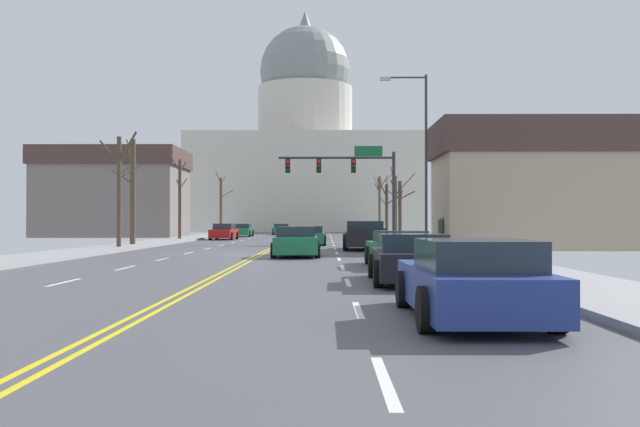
{
  "coord_description": "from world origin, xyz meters",
  "views": [
    {
      "loc": [
        2.93,
        -30.64,
        1.51
      ],
      "look_at": [
        2.53,
        26.52,
        2.14
      ],
      "focal_mm": 38.67,
      "sensor_mm": 36.0,
      "label": 1
    }
  ],
  "objects_px": {
    "sedan_oncoming_00": "(224,232)",
    "sedan_oncoming_02": "(281,229)",
    "sedan_near_03": "(400,250)",
    "sedan_near_04": "(411,259)",
    "pedestrian_00": "(441,230)",
    "signal_gantry": "(351,173)",
    "street_lamp_right": "(420,146)",
    "sedan_near_00": "(310,236)",
    "sedan_oncoming_01": "(242,230)",
    "pickup_truck_near_01": "(365,237)",
    "sedan_near_02": "(296,242)",
    "sedan_near_05": "(471,281)"
  },
  "relations": [
    {
      "from": "sedan_oncoming_00",
      "to": "pickup_truck_near_01",
      "type": "bearing_deg",
      "value": -62.07
    },
    {
      "from": "pedestrian_00",
      "to": "street_lamp_right",
      "type": "bearing_deg",
      "value": -156.17
    },
    {
      "from": "signal_gantry",
      "to": "sedan_near_00",
      "type": "bearing_deg",
      "value": -130.52
    },
    {
      "from": "sedan_near_03",
      "to": "signal_gantry",
      "type": "bearing_deg",
      "value": 91.66
    },
    {
      "from": "pickup_truck_near_01",
      "to": "sedan_near_03",
      "type": "height_order",
      "value": "pickup_truck_near_01"
    },
    {
      "from": "sedan_near_03",
      "to": "pedestrian_00",
      "type": "distance_m",
      "value": 13.89
    },
    {
      "from": "pickup_truck_near_01",
      "to": "pedestrian_00",
      "type": "xyz_separation_m",
      "value": [
        3.99,
        -0.33,
        0.36
      ]
    },
    {
      "from": "sedan_near_05",
      "to": "sedan_oncoming_00",
      "type": "relative_size",
      "value": 0.97
    },
    {
      "from": "street_lamp_right",
      "to": "sedan_near_00",
      "type": "relative_size",
      "value": 1.92
    },
    {
      "from": "signal_gantry",
      "to": "sedan_oncoming_02",
      "type": "height_order",
      "value": "signal_gantry"
    },
    {
      "from": "sedan_oncoming_00",
      "to": "sedan_oncoming_01",
      "type": "xyz_separation_m",
      "value": [
        0.05,
        11.39,
        -0.03
      ]
    },
    {
      "from": "sedan_oncoming_00",
      "to": "sedan_oncoming_02",
      "type": "xyz_separation_m",
      "value": [
        3.38,
        20.79,
        -0.03
      ]
    },
    {
      "from": "sedan_near_05",
      "to": "sedan_oncoming_01",
      "type": "distance_m",
      "value": 57.92
    },
    {
      "from": "sedan_near_00",
      "to": "sedan_near_03",
      "type": "height_order",
      "value": "sedan_near_00"
    },
    {
      "from": "sedan_near_00",
      "to": "sedan_oncoming_02",
      "type": "height_order",
      "value": "sedan_oncoming_02"
    },
    {
      "from": "sedan_near_03",
      "to": "sedan_oncoming_00",
      "type": "distance_m",
      "value": 35.0
    },
    {
      "from": "sedan_near_04",
      "to": "pedestrian_00",
      "type": "bearing_deg",
      "value": 78.25
    },
    {
      "from": "sedan_near_00",
      "to": "sedan_near_04",
      "type": "height_order",
      "value": "sedan_near_04"
    },
    {
      "from": "street_lamp_right",
      "to": "sedan_near_03",
      "type": "distance_m",
      "value": 13.98
    },
    {
      "from": "signal_gantry",
      "to": "sedan_near_02",
      "type": "xyz_separation_m",
      "value": [
        -3.03,
        -17.14,
        -4.19
      ]
    },
    {
      "from": "sedan_near_00",
      "to": "pedestrian_00",
      "type": "bearing_deg",
      "value": -44.82
    },
    {
      "from": "sedan_oncoming_00",
      "to": "sedan_oncoming_02",
      "type": "bearing_deg",
      "value": 80.78
    },
    {
      "from": "sedan_near_04",
      "to": "pedestrian_00",
      "type": "xyz_separation_m",
      "value": [
        4.01,
        19.27,
        0.48
      ]
    },
    {
      "from": "pickup_truck_near_01",
      "to": "sedan_near_02",
      "type": "xyz_separation_m",
      "value": [
        -3.38,
        -7.22,
        -0.09
      ]
    },
    {
      "from": "signal_gantry",
      "to": "sedan_near_03",
      "type": "bearing_deg",
      "value": -88.34
    },
    {
      "from": "sedan_oncoming_00",
      "to": "pedestrian_00",
      "type": "height_order",
      "value": "pedestrian_00"
    },
    {
      "from": "sedan_near_03",
      "to": "sedan_near_05",
      "type": "bearing_deg",
      "value": -91.1
    },
    {
      "from": "sedan_near_02",
      "to": "sedan_oncoming_02",
      "type": "distance_m",
      "value": 47.75
    },
    {
      "from": "sedan_near_04",
      "to": "sedan_oncoming_00",
      "type": "bearing_deg",
      "value": 104.82
    },
    {
      "from": "street_lamp_right",
      "to": "sedan_near_04",
      "type": "distance_m",
      "value": 19.58
    },
    {
      "from": "sedan_near_00",
      "to": "sedan_oncoming_02",
      "type": "bearing_deg",
      "value": 96.64
    },
    {
      "from": "pickup_truck_near_01",
      "to": "sedan_oncoming_01",
      "type": "bearing_deg",
      "value": 108.44
    },
    {
      "from": "sedan_near_04",
      "to": "sedan_near_03",
      "type": "bearing_deg",
      "value": 86.56
    },
    {
      "from": "sedan_near_05",
      "to": "street_lamp_right",
      "type": "bearing_deg",
      "value": 83.82
    },
    {
      "from": "signal_gantry",
      "to": "sedan_near_03",
      "type": "height_order",
      "value": "signal_gantry"
    },
    {
      "from": "sedan_near_03",
      "to": "pedestrian_00",
      "type": "height_order",
      "value": "pedestrian_00"
    },
    {
      "from": "pedestrian_00",
      "to": "signal_gantry",
      "type": "bearing_deg",
      "value": 112.95
    },
    {
      "from": "sedan_near_00",
      "to": "pedestrian_00",
      "type": "relative_size",
      "value": 2.83
    },
    {
      "from": "sedan_near_03",
      "to": "sedan_oncoming_02",
      "type": "xyz_separation_m",
      "value": [
        -7.35,
        54.11,
        0.02
      ]
    },
    {
      "from": "sedan_near_04",
      "to": "pedestrian_00",
      "type": "height_order",
      "value": "pedestrian_00"
    },
    {
      "from": "signal_gantry",
      "to": "sedan_near_04",
      "type": "relative_size",
      "value": 1.75
    },
    {
      "from": "pedestrian_00",
      "to": "sedan_near_03",
      "type": "bearing_deg",
      "value": -105.26
    },
    {
      "from": "sedan_near_03",
      "to": "sedan_near_04",
      "type": "bearing_deg",
      "value": -93.44
    },
    {
      "from": "pickup_truck_near_01",
      "to": "sedan_oncoming_02",
      "type": "bearing_deg",
      "value": 99.85
    },
    {
      "from": "sedan_near_02",
      "to": "pedestrian_00",
      "type": "relative_size",
      "value": 2.79
    },
    {
      "from": "sedan_near_00",
      "to": "sedan_oncoming_00",
      "type": "distance_m",
      "value": 14.81
    },
    {
      "from": "street_lamp_right",
      "to": "sedan_near_03",
      "type": "bearing_deg",
      "value": -100.94
    },
    {
      "from": "street_lamp_right",
      "to": "pickup_truck_near_01",
      "type": "distance_m",
      "value": 5.57
    },
    {
      "from": "sedan_oncoming_02",
      "to": "signal_gantry",
      "type": "bearing_deg",
      "value": -77.66
    },
    {
      "from": "pickup_truck_near_01",
      "to": "sedan_near_03",
      "type": "xyz_separation_m",
      "value": [
        0.34,
        -13.72,
        -0.13
      ]
    }
  ]
}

